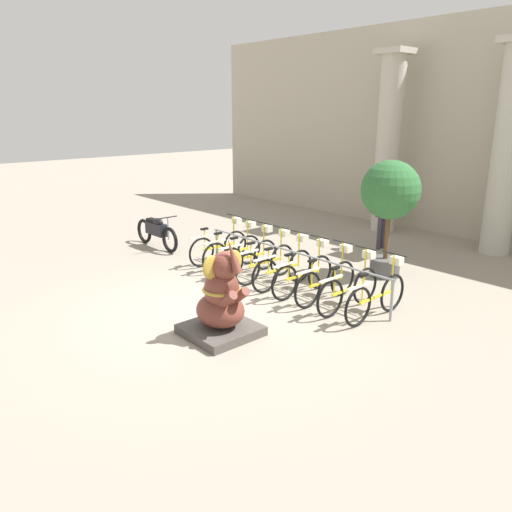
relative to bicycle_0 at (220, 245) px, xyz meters
name	(u,v)px	position (x,y,z in m)	size (l,w,h in m)	color
ground_plane	(218,310)	(2.32, -1.86, -0.42)	(60.00, 60.00, 0.00)	gray
building_facade	(463,130)	(2.32, 6.74, 2.58)	(20.00, 0.20, 6.00)	#B2A893
column_left	(389,142)	(0.64, 5.74, 2.20)	(0.89, 0.89, 5.16)	#BCB7A8
column_right	(508,149)	(4.01, 5.74, 2.20)	(0.89, 0.89, 5.16)	#BCB7A8
bike_rack	(289,256)	(2.23, 0.09, 0.21)	(5.06, 0.05, 0.77)	gray
bicycle_0	(220,245)	(0.00, 0.00, 0.00)	(0.48, 1.71, 1.11)	black
bicycle_1	(234,250)	(0.56, -0.04, 0.00)	(0.48, 1.71, 1.11)	black
bicycle_2	(249,256)	(1.12, -0.03, 0.00)	(0.48, 1.71, 1.11)	black
bicycle_3	(266,261)	(1.67, -0.04, 0.00)	(0.48, 1.71, 1.11)	black
bicycle_4	(284,267)	(2.23, -0.06, 0.00)	(0.48, 1.71, 1.11)	black
bicycle_5	(304,274)	(2.79, -0.06, 0.00)	(0.48, 1.71, 1.11)	black
bicycle_6	(327,280)	(3.35, -0.02, 0.00)	(0.48, 1.71, 1.11)	black
bicycle_7	(350,288)	(3.90, -0.04, 0.00)	(0.48, 1.71, 1.11)	black
bicycle_8	(377,295)	(4.46, 0.02, 0.00)	(0.48, 1.71, 1.11)	black
elephant_statue	(222,302)	(3.21, -2.44, 0.15)	(1.09, 1.09, 1.69)	#4C4742
motorcycle	(157,231)	(-2.16, -0.44, 0.03)	(1.97, 0.55, 0.93)	black
person_pedestrian	(383,209)	(1.83, 3.91, 0.65)	(0.23, 0.47, 1.77)	#383342
potted_tree	(390,196)	(3.21, 2.10, 1.35)	(1.25, 1.25, 2.54)	#4C4C4C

